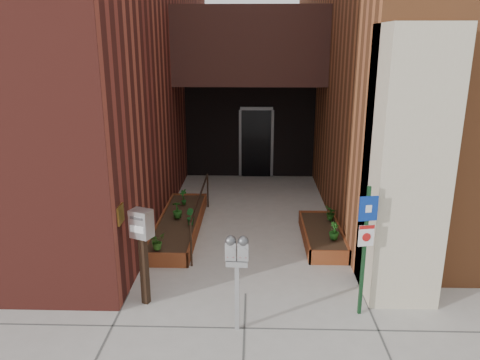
{
  "coord_description": "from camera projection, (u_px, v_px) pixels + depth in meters",
  "views": [
    {
      "loc": [
        0.11,
        -7.08,
        4.15
      ],
      "look_at": [
        -0.15,
        1.8,
        1.49
      ],
      "focal_mm": 35.0,
      "sensor_mm": 36.0,
      "label": 1
    }
  ],
  "objects": [
    {
      "name": "planter_right",
      "position": [
        322.0,
        236.0,
        10.0
      ],
      "size": [
        0.8,
        2.2,
        0.3
      ],
      "color": "brown",
      "rests_on": "ground"
    },
    {
      "name": "sign_post",
      "position": [
        366.0,
        238.0,
        7.02
      ],
      "size": [
        0.29,
        0.09,
        2.11
      ],
      "color": "#14381C",
      "rests_on": "ground"
    },
    {
      "name": "shrub_left_d",
      "position": [
        183.0,
        197.0,
        11.36
      ],
      "size": [
        0.29,
        0.29,
        0.39
      ],
      "primitive_type": "imported",
      "rotation": [
        0.0,
        0.0,
        5.53
      ],
      "color": "#185619",
      "rests_on": "planter_left"
    },
    {
      "name": "handrail",
      "position": [
        200.0,
        201.0,
        10.33
      ],
      "size": [
        0.04,
        3.34,
        0.9
      ],
      "color": "black",
      "rests_on": "ground"
    },
    {
      "name": "shrub_left_b",
      "position": [
        190.0,
        217.0,
        10.13
      ],
      "size": [
        0.27,
        0.27,
        0.36
      ],
      "primitive_type": "imported",
      "rotation": [
        0.0,
        0.0,
        2.22
      ],
      "color": "#17501C",
      "rests_on": "planter_left"
    },
    {
      "name": "shrub_right_c",
      "position": [
        331.0,
        213.0,
        10.41
      ],
      "size": [
        0.36,
        0.36,
        0.32
      ],
      "primitive_type": "imported",
      "rotation": [
        0.0,
        0.0,
        4.37
      ],
      "color": "#235718",
      "rests_on": "planter_right"
    },
    {
      "name": "shrub_right_a",
      "position": [
        334.0,
        231.0,
        9.38
      ],
      "size": [
        0.29,
        0.29,
        0.36
      ],
      "primitive_type": "imported",
      "rotation": [
        0.0,
        0.0,
        0.8
      ],
      "color": "#1B5618",
      "rests_on": "planter_right"
    },
    {
      "name": "parking_meter",
      "position": [
        237.0,
        258.0,
        6.67
      ],
      "size": [
        0.34,
        0.16,
        1.51
      ],
      "color": "#A9A9AB",
      "rests_on": "ground"
    },
    {
      "name": "payment_dropbox",
      "position": [
        142.0,
        237.0,
        7.37
      ],
      "size": [
        0.39,
        0.34,
        1.63
      ],
      "color": "black",
      "rests_on": "ground"
    },
    {
      "name": "shrub_right_b",
      "position": [
        331.0,
        214.0,
        10.36
      ],
      "size": [
        0.22,
        0.22,
        0.3
      ],
      "primitive_type": "imported",
      "rotation": [
        0.0,
        0.0,
        2.54
      ],
      "color": "#1B5719",
      "rests_on": "planter_right"
    },
    {
      "name": "ground",
      "position": [
        246.0,
        294.0,
        7.97
      ],
      "size": [
        80.0,
        80.0,
        0.0
      ],
      "primitive_type": "plane",
      "color": "#9E9991",
      "rests_on": "ground"
    },
    {
      "name": "planter_left",
      "position": [
        179.0,
        225.0,
        10.56
      ],
      "size": [
        0.9,
        3.6,
        0.3
      ],
      "color": "brown",
      "rests_on": "ground"
    },
    {
      "name": "architecture",
      "position": [
        244.0,
        9.0,
        13.15
      ],
      "size": [
        20.0,
        14.6,
        10.0
      ],
      "color": "maroon",
      "rests_on": "ground"
    },
    {
      "name": "shrub_left_c",
      "position": [
        177.0,
        210.0,
        10.52
      ],
      "size": [
        0.24,
        0.24,
        0.38
      ],
      "primitive_type": "imported",
      "rotation": [
        0.0,
        0.0,
        3.25
      ],
      "color": "#1D5217",
      "rests_on": "planter_left"
    },
    {
      "name": "shrub_left_a",
      "position": [
        157.0,
        241.0,
        8.94
      ],
      "size": [
        0.41,
        0.41,
        0.33
      ],
      "primitive_type": "imported",
      "rotation": [
        0.0,
        0.0,
        0.94
      ],
      "color": "#2D611B",
      "rests_on": "planter_left"
    }
  ]
}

